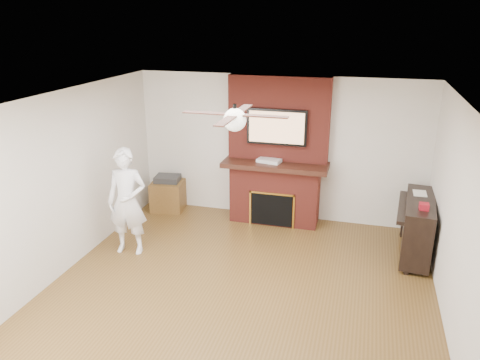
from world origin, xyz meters
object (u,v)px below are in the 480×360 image
(piano, at_px, (417,226))
(fireplace, at_px, (276,166))
(person, at_px, (127,202))
(side_table, at_px, (168,194))

(piano, bearing_deg, fireplace, 167.28)
(fireplace, distance_m, piano, 2.45)
(piano, bearing_deg, person, -161.29)
(fireplace, xyz_separation_m, person, (-1.89, -1.75, -0.18))
(person, bearing_deg, fireplace, 34.93)
(person, relative_size, piano, 1.17)
(fireplace, bearing_deg, piano, -17.57)
(fireplace, height_order, person, fireplace)
(person, distance_m, side_table, 1.77)
(side_table, bearing_deg, piano, -16.19)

